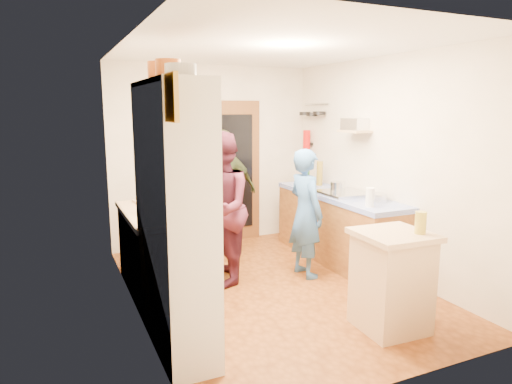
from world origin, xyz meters
TOP-DOWN VIEW (x-y plane):
  - floor at (0.00, 0.00)m, footprint 3.00×4.00m
  - ceiling at (0.00, 0.00)m, footprint 3.00×4.00m
  - wall_back at (0.00, 2.01)m, footprint 3.00×0.02m
  - wall_front at (0.00, -2.01)m, footprint 3.00×0.02m
  - wall_left at (-1.51, 0.00)m, footprint 0.02×4.00m
  - wall_right at (1.51, 0.00)m, footprint 0.02×4.00m
  - door_frame at (0.25, 1.97)m, footprint 0.95×0.06m
  - door_glass at (0.25, 1.94)m, footprint 0.70×0.02m
  - hutch_body at (-1.30, -0.80)m, footprint 0.40×1.20m
  - hutch_top_shelf at (-1.30, -0.80)m, footprint 0.40×1.14m
  - plate_stack at (-1.30, -1.13)m, footprint 0.22×0.22m
  - orange_pot_a at (-1.30, -0.76)m, footprint 0.20×0.20m
  - orange_pot_b at (-1.30, -0.44)m, footprint 0.19×0.19m
  - left_counter_base at (-1.20, 0.45)m, footprint 0.60×1.40m
  - left_counter_top at (-1.20, 0.45)m, footprint 0.64×1.44m
  - toaster at (-1.15, -0.03)m, footprint 0.26×0.21m
  - kettle at (-1.25, 0.38)m, footprint 0.18×0.18m
  - orange_bowl at (-1.12, 0.59)m, footprint 0.19×0.19m
  - chopping_board at (-1.18, 0.98)m, footprint 0.32×0.24m
  - right_counter_base at (1.20, 0.50)m, footprint 0.60×2.20m
  - right_counter_top at (1.20, 0.50)m, footprint 0.62×2.22m
  - hob at (1.20, 0.40)m, footprint 0.55×0.58m
  - pot_on_hob at (1.15, 0.46)m, footprint 0.19×0.19m
  - bottle_a at (1.05, 1.07)m, footprint 0.09×0.09m
  - bottle_b at (1.18, 1.27)m, footprint 0.07×0.07m
  - bottle_c at (1.31, 1.15)m, footprint 0.11×0.11m
  - paper_towel at (1.05, -0.32)m, footprint 0.11×0.11m
  - mixing_bowl at (1.30, -0.11)m, footprint 0.29×0.29m
  - island_base at (0.54, -1.31)m, footprint 0.57×0.57m
  - island_top at (0.54, -1.31)m, footprint 0.65×0.65m
  - cutting_board at (0.49, -1.26)m, footprint 0.36×0.29m
  - oil_jar at (0.71, -1.44)m, footprint 0.10×0.10m
  - pan_rail at (1.46, 1.52)m, footprint 0.02×0.65m
  - pan_hang_a at (1.40, 1.35)m, footprint 0.18×0.18m
  - pan_hang_b at (1.40, 1.55)m, footprint 0.16×0.16m
  - pan_hang_c at (1.40, 1.75)m, footprint 0.17×0.17m
  - wall_shelf at (1.37, 0.45)m, footprint 0.26×0.42m
  - radio at (1.37, 0.45)m, footprint 0.26×0.33m
  - ext_bracket at (1.47, 1.70)m, footprint 0.06×0.10m
  - fire_extinguisher at (1.41, 1.70)m, footprint 0.11×0.11m
  - picture_frame at (-1.48, -1.55)m, footprint 0.03×0.25m
  - person_hob at (0.56, 0.18)m, footprint 0.40×0.58m
  - person_left at (-0.44, 0.42)m, footprint 0.88×1.00m
  - person_back at (-0.01, 1.57)m, footprint 1.01×0.44m

SIDE VIEW (x-z plane):
  - floor at x=0.00m, z-range -0.02..0.00m
  - right_counter_base at x=1.20m, z-range 0.00..0.84m
  - left_counter_base at x=-1.20m, z-range 0.00..0.85m
  - island_base at x=0.54m, z-range 0.00..0.86m
  - person_hob at x=0.56m, z-range 0.00..1.53m
  - person_back at x=-0.01m, z-range 0.00..1.70m
  - person_left at x=-0.44m, z-range 0.00..1.74m
  - right_counter_top at x=1.20m, z-range 0.84..0.90m
  - left_counter_top at x=-1.20m, z-range 0.85..0.90m
  - island_top at x=0.54m, z-range 0.86..0.91m
  - cutting_board at x=0.49m, z-range 0.89..0.91m
  - chopping_board at x=-1.18m, z-range 0.90..0.92m
  - hob at x=1.20m, z-range 0.90..0.94m
  - orange_bowl at x=-1.12m, z-range 0.90..0.98m
  - mixing_bowl at x=1.30m, z-range 0.90..1.00m
  - toaster at x=-1.15m, z-range 0.90..1.07m
  - kettle at x=-1.25m, z-range 0.90..1.08m
  - pot_on_hob at x=1.15m, z-range 0.94..1.06m
  - paper_towel at x=1.05m, z-range 0.90..1.11m
  - oil_jar at x=0.71m, z-range 0.91..1.10m
  - bottle_b at x=1.18m, z-range 0.90..1.17m
  - bottle_a at x=1.05m, z-range 0.90..1.20m
  - door_frame at x=0.25m, z-range 0.00..2.10m
  - door_glass at x=0.25m, z-range 0.20..1.90m
  - bottle_c at x=1.31m, z-range 0.90..1.25m
  - hutch_body at x=-1.30m, z-range 0.00..2.20m
  - wall_back at x=0.00m, z-range 0.00..2.60m
  - wall_front at x=0.00m, z-range 0.00..2.60m
  - wall_left at x=-1.51m, z-range 0.00..2.60m
  - wall_right at x=1.51m, z-range 0.00..2.60m
  - ext_bracket at x=1.47m, z-range 1.43..1.47m
  - fire_extinguisher at x=1.41m, z-range 1.34..1.66m
  - wall_shelf at x=1.37m, z-range 1.69..1.71m
  - radio at x=1.37m, z-range 1.72..1.86m
  - pan_hang_b at x=1.40m, z-range 1.88..1.92m
  - pan_hang_c at x=1.40m, z-range 1.89..1.93m
  - pan_hang_a at x=1.40m, z-range 1.90..1.94m
  - pan_rail at x=1.46m, z-range 2.04..2.06m
  - picture_frame at x=-1.48m, z-range 1.90..2.20m
  - hutch_top_shelf at x=-1.30m, z-range 2.16..2.20m
  - plate_stack at x=-1.30m, z-range 2.20..2.29m
  - orange_pot_a at x=-1.30m, z-range 2.20..2.36m
  - orange_pot_b at x=-1.30m, z-range 2.20..2.37m
  - ceiling at x=0.00m, z-range 2.60..2.62m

